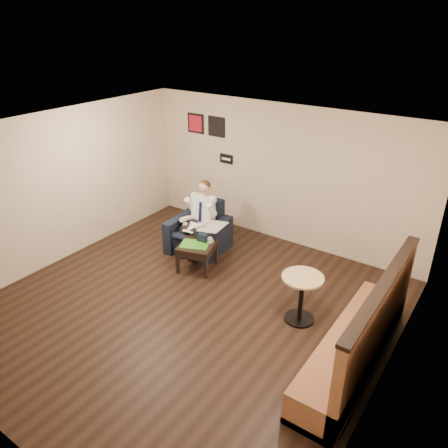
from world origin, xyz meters
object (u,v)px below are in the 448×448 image
Objects in this scene: cafe_table at (301,298)px; armchair at (198,228)px; coffee_mug at (210,240)px; smartphone at (203,240)px; side_table at (197,256)px; seated_man at (194,222)px; banquette at (357,323)px; green_folder at (195,244)px.

armchair is at bearing 161.89° from cafe_table.
smartphone is (-0.15, 0.00, -0.05)m from coffee_mug.
side_table is 2.25m from cafe_table.
banquette is (3.62, -1.22, 0.04)m from seated_man.
seated_man is at bearing 128.83° from green_folder.
banquette is (3.24, -0.75, 0.20)m from green_folder.
seated_man reaches higher than green_folder.
banquette reaches higher than side_table.
coffee_mug is 2.13m from cafe_table.
armchair is at bearing 131.33° from smartphone.
cafe_table is at bearing -18.54° from smartphone.
green_folder is at bearing 173.27° from cafe_table.
smartphone is at bearing -46.47° from armchair.
armchair reaches higher than coffee_mug.
seated_man is 0.73m from side_table.
smartphone is (0.41, -0.25, -0.16)m from seated_man.
armchair reaches higher than cafe_table.
cafe_table reaches higher than green_folder.
smartphone is at bearing -35.97° from seated_man.
armchair is 2.78m from cafe_table.
armchair is at bearing 122.99° from green_folder.
seated_man reaches higher than armchair.
smartphone is (0.42, -0.38, 0.02)m from armchair.
seated_man is 0.51m from smartphone.
cafe_table is (2.07, -0.48, -0.16)m from coffee_mug.
banquette reaches higher than armchair.
coffee_mug reaches higher than green_folder.
green_folder is 0.28m from coffee_mug.
cafe_table is at bearing -22.20° from armchair.
armchair is 1.65× the size of side_table.
side_table is 0.78× the size of cafe_table.
green_folder is at bearing -61.10° from armchair.
cafe_table is at bearing -19.73° from seated_man.
smartphone is at bearing 163.28° from banquette.
armchair reaches higher than green_folder.
banquette is at bearing -17.46° from coffee_mug.
banquette is (3.22, -0.78, 0.45)m from side_table.
coffee_mug is at bearing -28.68° from seated_man.
armchair is 0.22m from seated_man.
armchair is 9.54× the size of coffee_mug.
coffee_mug is at bearing -7.10° from smartphone.
armchair is 3.88m from banquette.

